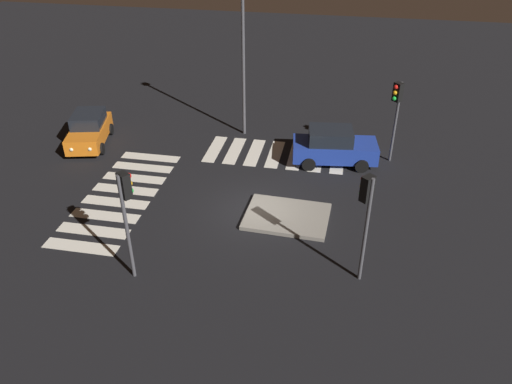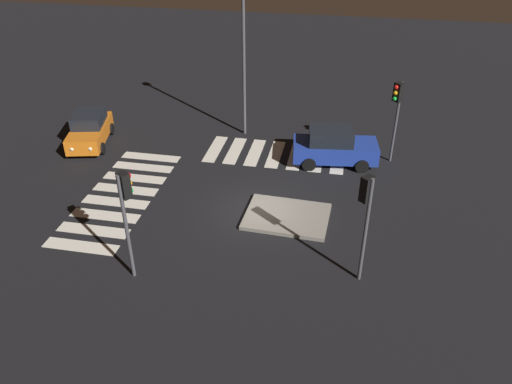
{
  "view_description": "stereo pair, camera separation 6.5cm",
  "coord_description": "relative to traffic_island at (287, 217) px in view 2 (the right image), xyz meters",
  "views": [
    {
      "loc": [
        -3.58,
        18.87,
        13.0
      ],
      "look_at": [
        0.0,
        0.0,
        1.0
      ],
      "focal_mm": 35.22,
      "sensor_mm": 36.0,
      "label": 1
    },
    {
      "loc": [
        -3.64,
        18.86,
        13.0
      ],
      "look_at": [
        0.0,
        0.0,
        1.0
      ],
      "focal_mm": 35.22,
      "sensor_mm": 36.0,
      "label": 2
    }
  ],
  "objects": [
    {
      "name": "street_lamp",
      "position": [
        3.72,
        -8.37,
        5.72
      ],
      "size": [
        0.56,
        0.56,
        8.67
      ],
      "color": "#47474C",
      "rests_on": "ground"
    },
    {
      "name": "ground_plane",
      "position": [
        1.49,
        -0.35,
        -0.09
      ],
      "size": [
        80.0,
        80.0,
        0.0
      ],
      "primitive_type": "plane",
      "color": "black"
    },
    {
      "name": "traffic_light_west",
      "position": [
        -3.15,
        3.38,
        3.27
      ],
      "size": [
        0.53,
        0.54,
        4.43
      ],
      "rotation": [
        0.0,
        0.0,
        -0.68
      ],
      "color": "#47474C",
      "rests_on": "ground"
    },
    {
      "name": "traffic_light_south",
      "position": [
        -4.64,
        -6.38,
        3.26
      ],
      "size": [
        0.54,
        0.54,
        4.42
      ],
      "rotation": [
        0.0,
        0.0,
        0.78
      ],
      "color": "#47474C",
      "rests_on": "ground"
    },
    {
      "name": "traffic_light_north",
      "position": [
        5.18,
        4.81,
        3.29
      ],
      "size": [
        0.54,
        0.53,
        4.47
      ],
      "rotation": [
        0.0,
        0.0,
        -2.19
      ],
      "color": "#47474C",
      "rests_on": "ground"
    },
    {
      "name": "traffic_island",
      "position": [
        0.0,
        0.0,
        0.0
      ],
      "size": [
        3.84,
        2.96,
        0.18
      ],
      "color": "gray",
      "rests_on": "ground"
    },
    {
      "name": "car_blue",
      "position": [
        -1.7,
        -5.66,
        0.87
      ],
      "size": [
        4.65,
        2.53,
        1.95
      ],
      "rotation": [
        0.0,
        0.0,
        3.26
      ],
      "color": "#1E389E",
      "rests_on": "ground"
    },
    {
      "name": "car_orange",
      "position": [
        12.11,
        -5.34,
        0.8
      ],
      "size": [
        2.69,
        4.43,
        1.82
      ],
      "rotation": [
        0.0,
        0.0,
        1.81
      ],
      "color": "orange",
      "rests_on": "ground"
    },
    {
      "name": "crosswalk_near",
      "position": [
        1.49,
        -6.01,
        -0.08
      ],
      "size": [
        7.6,
        3.2,
        0.02
      ],
      "color": "silver",
      "rests_on": "ground"
    },
    {
      "name": "crosswalk_side",
      "position": [
        8.15,
        -0.35,
        -0.08
      ],
      "size": [
        3.2,
        8.75,
        0.02
      ],
      "color": "silver",
      "rests_on": "ground"
    }
  ]
}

